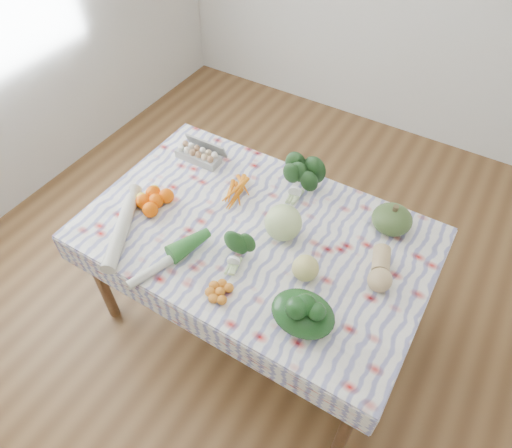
% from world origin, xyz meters
% --- Properties ---
extents(ground, '(4.50, 4.50, 0.00)m').
position_xyz_m(ground, '(0.00, 0.00, 0.00)').
color(ground, brown).
rests_on(ground, ground).
extents(dining_table, '(1.60, 1.00, 0.75)m').
position_xyz_m(dining_table, '(0.00, 0.00, 0.68)').
color(dining_table, brown).
rests_on(dining_table, ground).
extents(tablecloth, '(1.66, 1.06, 0.01)m').
position_xyz_m(tablecloth, '(0.00, 0.00, 0.76)').
color(tablecloth, white).
rests_on(tablecloth, dining_table).
extents(egg_carton, '(0.26, 0.11, 0.07)m').
position_xyz_m(egg_carton, '(-0.55, 0.29, 0.80)').
color(egg_carton, '#989994').
rests_on(egg_carton, tablecloth).
extents(carrot_bunch, '(0.26, 0.25, 0.04)m').
position_xyz_m(carrot_bunch, '(-0.21, 0.16, 0.78)').
color(carrot_bunch, orange).
rests_on(carrot_bunch, tablecloth).
extents(kale_bunch, '(0.21, 0.19, 0.16)m').
position_xyz_m(kale_bunch, '(0.04, 0.36, 0.84)').
color(kale_bunch, '#1A3B18').
rests_on(kale_bunch, tablecloth).
extents(kabocha_squash, '(0.22, 0.22, 0.13)m').
position_xyz_m(kabocha_squash, '(0.54, 0.36, 0.83)').
color(kabocha_squash, '#405929').
rests_on(kabocha_squash, tablecloth).
extents(cabbage, '(0.23, 0.23, 0.18)m').
position_xyz_m(cabbage, '(0.12, 0.05, 0.85)').
color(cabbage, '#B6CD80').
rests_on(cabbage, tablecloth).
extents(butternut_squash, '(0.17, 0.25, 0.11)m').
position_xyz_m(butternut_squash, '(0.60, 0.07, 0.82)').
color(butternut_squash, tan).
rests_on(butternut_squash, tablecloth).
extents(orange_cluster, '(0.26, 0.26, 0.08)m').
position_xyz_m(orange_cluster, '(-0.52, -0.12, 0.80)').
color(orange_cluster, '#FF5900').
rests_on(orange_cluster, tablecloth).
extents(broccoli, '(0.19, 0.19, 0.11)m').
position_xyz_m(broccoli, '(0.00, -0.18, 0.82)').
color(broccoli, '#1E4B1C').
rests_on(broccoli, tablecloth).
extents(mandarin_cluster, '(0.16, 0.16, 0.04)m').
position_xyz_m(mandarin_cluster, '(0.05, -0.38, 0.78)').
color(mandarin_cluster, orange).
rests_on(mandarin_cluster, tablecloth).
extents(grapefruit, '(0.13, 0.13, 0.12)m').
position_xyz_m(grapefruit, '(0.32, -0.11, 0.82)').
color(grapefruit, '#CBC269').
rests_on(grapefruit, tablecloth).
extents(spinach_bag, '(0.30, 0.25, 0.12)m').
position_xyz_m(spinach_bag, '(0.41, -0.32, 0.82)').
color(spinach_bag, black).
rests_on(spinach_bag, tablecloth).
extents(daikon, '(0.28, 0.45, 0.07)m').
position_xyz_m(daikon, '(-0.54, -0.36, 0.80)').
color(daikon, beige).
rests_on(daikon, tablecloth).
extents(leek, '(0.18, 0.42, 0.05)m').
position_xyz_m(leek, '(-0.24, -0.37, 0.79)').
color(leek, beige).
rests_on(leek, tablecloth).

